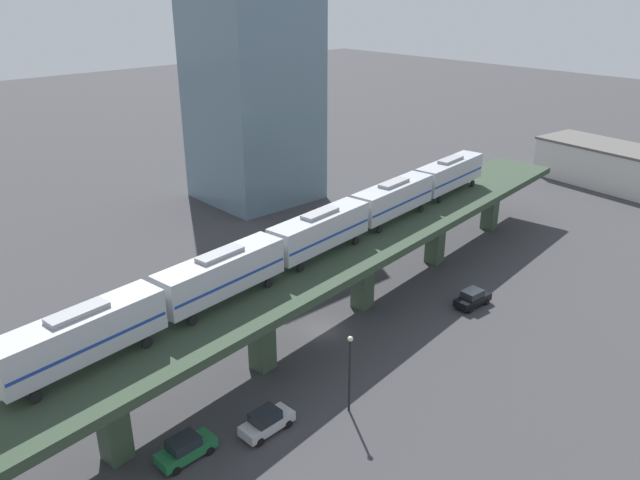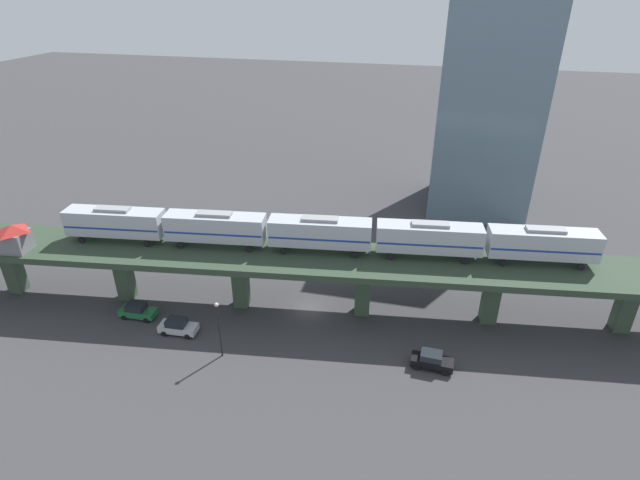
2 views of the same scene
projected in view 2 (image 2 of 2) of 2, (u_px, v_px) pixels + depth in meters
The scene contains 10 objects.
ground_plane at pixel (309, 309), 62.00m from camera, with size 400.00×400.00×0.00m, color #38383A.
elevated_viaduct at pixel (307, 264), 59.00m from camera, with size 20.23×92.31×7.51m.
subway_train at pixel (320, 232), 58.43m from camera, with size 10.86×62.24×4.45m.
signal_hut at pixel (15, 237), 58.91m from camera, with size 3.61×3.61×3.40m.
street_car_silver at pixel (178, 326), 57.38m from camera, with size 2.12×4.48×1.89m.
street_car_green at pixel (138, 311), 60.06m from camera, with size 2.08×4.47×1.89m.
street_car_black at pixel (432, 360), 52.28m from camera, with size 2.10×4.47×1.89m.
delivery_truck at pixel (418, 263), 68.47m from camera, with size 3.01×7.40×3.20m.
street_lamp at pixel (219, 325), 52.41m from camera, with size 0.44×0.44×6.94m.
office_tower at pixel (488, 104), 81.94m from camera, with size 16.00×16.00×36.00m.
Camera 2 is at (49.08, 13.34, 36.50)m, focal length 28.00 mm.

